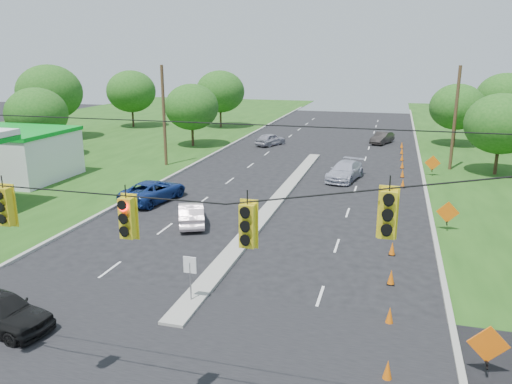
% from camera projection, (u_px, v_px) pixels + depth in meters
% --- Properties ---
extents(curb_left, '(0.25, 110.00, 0.16)m').
position_uv_depth(curb_left, '(191.00, 167.00, 45.32)').
color(curb_left, gray).
rests_on(curb_left, ground).
extents(curb_right, '(0.25, 110.00, 0.16)m').
position_uv_depth(curb_right, '(424.00, 181.00, 40.10)').
color(curb_right, gray).
rests_on(curb_right, ground).
extents(median, '(1.00, 34.00, 0.18)m').
position_uv_depth(median, '(276.00, 203.00, 34.35)').
color(median, gray).
rests_on(median, ground).
extents(median_sign, '(0.55, 0.06, 2.05)m').
position_uv_depth(median_sign, '(190.00, 270.00, 20.02)').
color(median_sign, gray).
rests_on(median_sign, ground).
extents(signal_span, '(25.60, 0.32, 9.00)m').
position_uv_depth(signal_span, '(75.00, 253.00, 12.60)').
color(signal_span, '#422D1C').
rests_on(signal_span, ground).
extents(utility_pole_far_left, '(0.28, 0.28, 9.00)m').
position_uv_depth(utility_pole_far_left, '(164.00, 116.00, 44.74)').
color(utility_pole_far_left, '#422D1C').
rests_on(utility_pole_far_left, ground).
extents(utility_pole_far_right, '(0.28, 0.28, 9.00)m').
position_uv_depth(utility_pole_far_right, '(455.00, 119.00, 42.93)').
color(utility_pole_far_right, '#422D1C').
rests_on(utility_pole_far_right, ground).
extents(cone_0, '(0.32, 0.32, 0.70)m').
position_uv_depth(cone_0, '(388.00, 370.00, 15.51)').
color(cone_0, '#DE610B').
rests_on(cone_0, ground).
extents(cone_1, '(0.32, 0.32, 0.70)m').
position_uv_depth(cone_1, '(390.00, 315.00, 18.76)').
color(cone_1, '#DE610B').
rests_on(cone_1, ground).
extents(cone_2, '(0.32, 0.32, 0.70)m').
position_uv_depth(cone_2, '(391.00, 277.00, 22.01)').
color(cone_2, '#DE610B').
rests_on(cone_2, ground).
extents(cone_3, '(0.32, 0.32, 0.70)m').
position_uv_depth(cone_3, '(392.00, 248.00, 25.26)').
color(cone_3, '#DE610B').
rests_on(cone_3, ground).
extents(cone_4, '(0.32, 0.32, 0.70)m').
position_uv_depth(cone_4, '(393.00, 226.00, 28.51)').
color(cone_4, '#DE610B').
rests_on(cone_4, ground).
extents(cone_5, '(0.32, 0.32, 0.70)m').
position_uv_depth(cone_5, '(394.00, 209.00, 31.77)').
color(cone_5, '#DE610B').
rests_on(cone_5, ground).
extents(cone_6, '(0.32, 0.32, 0.70)m').
position_uv_depth(cone_6, '(394.00, 195.00, 35.02)').
color(cone_6, '#DE610B').
rests_on(cone_6, ground).
extents(cone_7, '(0.32, 0.32, 0.70)m').
position_uv_depth(cone_7, '(403.00, 183.00, 38.11)').
color(cone_7, '#DE610B').
rests_on(cone_7, ground).
extents(cone_8, '(0.32, 0.32, 0.70)m').
position_uv_depth(cone_8, '(403.00, 173.00, 41.37)').
color(cone_8, '#DE610B').
rests_on(cone_8, ground).
extents(cone_9, '(0.32, 0.32, 0.70)m').
position_uv_depth(cone_9, '(402.00, 165.00, 44.62)').
color(cone_9, '#DE610B').
rests_on(cone_9, ground).
extents(cone_10, '(0.32, 0.32, 0.70)m').
position_uv_depth(cone_10, '(402.00, 157.00, 47.87)').
color(cone_10, '#DE610B').
rests_on(cone_10, ground).
extents(cone_11, '(0.32, 0.32, 0.70)m').
position_uv_depth(cone_11, '(402.00, 151.00, 51.12)').
color(cone_11, '#DE610B').
rests_on(cone_11, ground).
extents(cone_12, '(0.32, 0.32, 0.70)m').
position_uv_depth(cone_12, '(402.00, 145.00, 54.37)').
color(cone_12, '#DE610B').
rests_on(cone_12, ground).
extents(work_sign_0, '(1.27, 0.58, 1.37)m').
position_uv_depth(work_sign_0, '(488.00, 346.00, 15.48)').
color(work_sign_0, black).
rests_on(work_sign_0, ground).
extents(work_sign_1, '(1.27, 0.58, 1.37)m').
position_uv_depth(work_sign_1, '(448.00, 213.00, 28.48)').
color(work_sign_1, black).
rests_on(work_sign_1, ground).
extents(work_sign_2, '(1.27, 0.58, 1.37)m').
position_uv_depth(work_sign_2, '(433.00, 164.00, 41.49)').
color(work_sign_2, black).
rests_on(work_sign_2, ground).
extents(tree_2, '(5.88, 5.88, 6.86)m').
position_uv_depth(tree_2, '(37.00, 114.00, 48.27)').
color(tree_2, black).
rests_on(tree_2, ground).
extents(tree_3, '(7.56, 7.56, 8.82)m').
position_uv_depth(tree_3, '(50.00, 92.00, 58.78)').
color(tree_3, black).
rests_on(tree_3, ground).
extents(tree_4, '(6.72, 6.72, 7.84)m').
position_uv_depth(tree_4, '(131.00, 91.00, 69.06)').
color(tree_4, black).
rests_on(tree_4, ground).
extents(tree_5, '(5.88, 5.88, 6.86)m').
position_uv_depth(tree_5, '(192.00, 107.00, 54.46)').
color(tree_5, black).
rests_on(tree_5, ground).
extents(tree_6, '(6.72, 6.72, 7.84)m').
position_uv_depth(tree_6, '(220.00, 92.00, 68.75)').
color(tree_6, black).
rests_on(tree_6, ground).
extents(tree_9, '(5.88, 5.88, 6.86)m').
position_uv_depth(tree_9, '(501.00, 124.00, 41.14)').
color(tree_9, black).
rests_on(tree_9, ground).
extents(tree_11, '(6.72, 6.72, 7.84)m').
position_uv_depth(tree_11, '(505.00, 97.00, 59.46)').
color(tree_11, black).
rests_on(tree_11, ground).
extents(tree_12, '(5.88, 5.88, 6.86)m').
position_uv_depth(tree_12, '(457.00, 107.00, 54.67)').
color(tree_12, black).
rests_on(tree_12, ground).
extents(black_sedan, '(4.49, 2.36, 1.46)m').
position_uv_depth(black_sedan, '(0.00, 311.00, 18.33)').
color(black_sedan, black).
rests_on(black_sedan, ground).
extents(white_sedan, '(2.99, 4.33, 1.35)m').
position_uv_depth(white_sedan, '(191.00, 213.00, 29.79)').
color(white_sedan, white).
rests_on(white_sedan, ground).
extents(blue_pickup, '(3.43, 5.67, 1.47)m').
position_uv_depth(blue_pickup, '(154.00, 191.00, 34.56)').
color(blue_pickup, navy).
rests_on(blue_pickup, ground).
extents(silver_car_far, '(3.04, 5.38, 1.47)m').
position_uv_depth(silver_car_far, '(345.00, 171.00, 40.45)').
color(silver_car_far, '#AFB1C3').
rests_on(silver_car_far, ground).
extents(silver_car_oncoming, '(3.18, 4.36, 1.38)m').
position_uv_depth(silver_car_oncoming, '(270.00, 139.00, 55.96)').
color(silver_car_oncoming, '#9D9AA9').
rests_on(silver_car_oncoming, ground).
extents(dark_car_receding, '(2.75, 4.34, 1.35)m').
position_uv_depth(dark_car_receding, '(382.00, 138.00, 57.05)').
color(dark_car_receding, black).
rests_on(dark_car_receding, ground).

